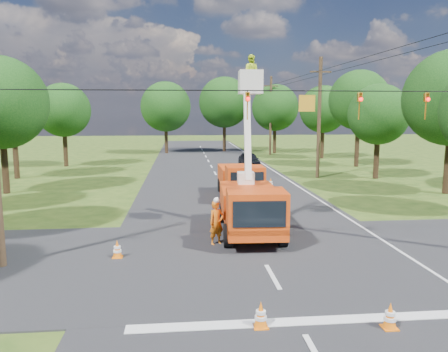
{
  "coord_description": "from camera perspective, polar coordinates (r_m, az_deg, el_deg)",
  "views": [
    {
      "loc": [
        -3.0,
        -13.81,
        5.55
      ],
      "look_at": [
        -1.06,
        6.04,
        2.6
      ],
      "focal_mm": 35.0,
      "sensor_mm": 36.0,
      "label": 1
    }
  ],
  "objects": [
    {
      "name": "tree_far_a",
      "position": [
        58.85,
        -7.63,
        8.96
      ],
      "size": [
        6.6,
        6.6,
        9.5
      ],
      "color": "#382616",
      "rests_on": "ground"
    },
    {
      "name": "traffic_cone_0",
      "position": [
        11.83,
        4.82,
        -17.64
      ],
      "size": [
        0.38,
        0.38,
        0.71
      ],
      "color": "orange",
      "rests_on": "ground"
    },
    {
      "name": "edge_line",
      "position": [
        35.32,
        8.58,
        -0.72
      ],
      "size": [
        0.12,
        90.0,
        0.02
      ],
      "primitive_type": "cube",
      "color": "silver",
      "rests_on": "ground"
    },
    {
      "name": "ground",
      "position": [
        34.39,
        -0.51,
        -0.88
      ],
      "size": [
        140.0,
        140.0,
        0.0
      ],
      "primitive_type": "plane",
      "color": "#284514",
      "rests_on": "ground"
    },
    {
      "name": "tree_right_e",
      "position": [
        53.52,
        12.85,
        8.48
      ],
      "size": [
        5.6,
        5.6,
        8.63
      ],
      "color": "#382616",
      "rests_on": "ground"
    },
    {
      "name": "traffic_cone_3",
      "position": [
        26.14,
        6.57,
        -3.1
      ],
      "size": [
        0.38,
        0.38,
        0.71
      ],
      "color": "orange",
      "rests_on": "ground"
    },
    {
      "name": "pole_right_mid",
      "position": [
        37.61,
        12.32,
        7.54
      ],
      "size": [
        1.8,
        0.3,
        10.0
      ],
      "color": "#4C3823",
      "rests_on": "ground"
    },
    {
      "name": "traffic_cone_1",
      "position": [
        12.49,
        20.86,
        -16.73
      ],
      "size": [
        0.38,
        0.38,
        0.71
      ],
      "color": "orange",
      "rests_on": "ground"
    },
    {
      "name": "road_main",
      "position": [
        34.39,
        -0.51,
        -0.88
      ],
      "size": [
        12.0,
        100.0,
        0.06
      ],
      "primitive_type": "cube",
      "color": "black",
      "rests_on": "ground"
    },
    {
      "name": "tree_far_b",
      "position": [
        61.12,
        0.05,
        9.59
      ],
      "size": [
        7.0,
        7.0,
        10.32
      ],
      "color": "#382616",
      "rests_on": "ground"
    },
    {
      "name": "road_cross",
      "position": [
        17.02,
        4.96,
        -10.65
      ],
      "size": [
        56.0,
        10.0,
        0.07
      ],
      "primitive_type": "cube",
      "color": "black",
      "rests_on": "ground"
    },
    {
      "name": "tree_right_d",
      "position": [
        46.38,
        17.22,
        9.43
      ],
      "size": [
        6.0,
        6.0,
        9.7
      ],
      "color": "#382616",
      "rests_on": "ground"
    },
    {
      "name": "distant_car",
      "position": [
        43.86,
        3.31,
        2.11
      ],
      "size": [
        1.9,
        4.45,
        1.5
      ],
      "primitive_type": "imported",
      "rotation": [
        0.0,
        0.0,
        0.03
      ],
      "color": "black",
      "rests_on": "ground"
    },
    {
      "name": "ground_worker",
      "position": [
        18.35,
        -0.98,
        -6.14
      ],
      "size": [
        0.82,
        0.72,
        1.88
      ],
      "primitive_type": "imported",
      "rotation": [
        0.0,
        0.0,
        0.5
      ],
      "color": "orange",
      "rests_on": "ground"
    },
    {
      "name": "bucket_truck",
      "position": [
        19.72,
        3.5,
        -2.94
      ],
      "size": [
        2.85,
        6.59,
        8.04
      ],
      "rotation": [
        0.0,
        0.0,
        -0.05
      ],
      "color": "#D4460E",
      "rests_on": "ground"
    },
    {
      "name": "tree_left_d",
      "position": [
        33.07,
        -27.19,
        8.49
      ],
      "size": [
        6.2,
        6.2,
        9.24
      ],
      "color": "#382616",
      "rests_on": "ground"
    },
    {
      "name": "second_truck",
      "position": [
        28.24,
        2.14,
        -0.46
      ],
      "size": [
        2.51,
        6.19,
        2.3
      ],
      "rotation": [
        0.0,
        0.0,
        0.01
      ],
      "color": "#D4460E",
      "rests_on": "ground"
    },
    {
      "name": "stop_bar",
      "position": [
        12.34,
        9.6,
        -18.43
      ],
      "size": [
        9.0,
        0.45,
        0.02
      ],
      "primitive_type": "cube",
      "color": "silver",
      "rests_on": "ground"
    },
    {
      "name": "pole_right_far",
      "position": [
        56.98,
        6.11,
        7.92
      ],
      "size": [
        1.8,
        0.3,
        10.0
      ],
      "color": "#4C3823",
      "rests_on": "ground"
    },
    {
      "name": "tree_right_c",
      "position": [
        38.39,
        19.55,
        7.58
      ],
      "size": [
        5.0,
        5.0,
        7.83
      ],
      "color": "#382616",
      "rests_on": "ground"
    },
    {
      "name": "tree_left_e",
      "position": [
        40.26,
        -25.97,
        8.91
      ],
      "size": [
        5.8,
        5.8,
        9.41
      ],
      "color": "#382616",
      "rests_on": "ground"
    },
    {
      "name": "traffic_cone_2",
      "position": [
        23.31,
        5.75,
        -4.5
      ],
      "size": [
        0.38,
        0.38,
        0.71
      ],
      "color": "orange",
      "rests_on": "ground"
    },
    {
      "name": "traffic_cone_4",
      "position": [
        17.33,
        -13.77,
        -9.27
      ],
      "size": [
        0.38,
        0.38,
        0.71
      ],
      "color": "orange",
      "rests_on": "ground"
    },
    {
      "name": "traffic_cone_6",
      "position": [
        32.25,
        6.12,
        -0.9
      ],
      "size": [
        0.38,
        0.38,
        0.71
      ],
      "color": "orange",
      "rests_on": "ground"
    },
    {
      "name": "tree_far_c",
      "position": [
        59.15,
        6.69,
        8.85
      ],
      "size": [
        6.2,
        6.2,
        9.18
      ],
      "color": "#382616",
      "rests_on": "ground"
    },
    {
      "name": "tree_left_f",
      "position": [
        47.3,
        -20.24,
        8.06
      ],
      "size": [
        5.4,
        5.4,
        8.4
      ],
      "color": "#382616",
      "rests_on": "ground"
    },
    {
      "name": "signal_span",
      "position": [
        16.65,
        12.88,
        9.34
      ],
      "size": [
        18.0,
        0.29,
        1.07
      ],
      "color": "black",
      "rests_on": "ground"
    }
  ]
}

